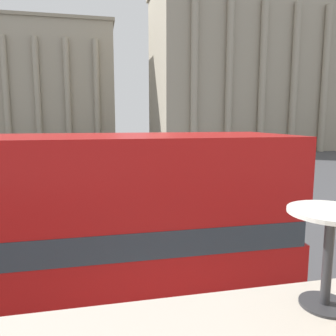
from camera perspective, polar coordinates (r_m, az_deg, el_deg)
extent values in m
cylinder|color=black|center=(8.52, 4.25, -18.87)|extent=(0.98, 0.22, 0.98)
cylinder|color=#2D2D30|center=(2.87, 25.57, -20.62)|extent=(0.36, 0.36, 0.02)
cylinder|color=#2D2D30|center=(2.72, 26.05, -14.12)|extent=(0.07, 0.07, 0.68)
cylinder|color=silver|center=(2.61, 26.55, -6.88)|extent=(0.60, 0.60, 0.03)
cube|color=#A39984|center=(61.48, -22.92, 12.77)|extent=(27.63, 12.15, 19.65)
cube|color=gray|center=(63.18, -23.48, 21.90)|extent=(28.23, 12.75, 0.50)
cylinder|color=#A39984|center=(55.47, -26.39, 11.59)|extent=(0.90, 0.90, 16.71)
cylinder|color=#A39984|center=(54.58, -21.80, 11.92)|extent=(0.90, 0.90, 16.71)
cylinder|color=#A39984|center=(54.04, -17.07, 12.19)|extent=(0.90, 0.90, 16.71)
cylinder|color=#A39984|center=(53.87, -12.27, 12.37)|extent=(0.90, 0.90, 16.71)
cube|color=#A39984|center=(55.08, 16.79, 15.43)|extent=(34.82, 14.22, 23.03)
cylinder|color=#A39984|center=(42.59, 4.61, 15.60)|extent=(0.90, 0.90, 19.58)
cylinder|color=#A39984|center=(44.12, 10.60, 15.23)|extent=(0.90, 0.90, 19.58)
cylinder|color=#A39984|center=(46.08, 16.12, 14.75)|extent=(0.90, 0.90, 19.58)
cylinder|color=#A39984|center=(48.40, 21.13, 14.20)|extent=(0.90, 0.90, 19.58)
cylinder|color=#A39984|center=(51.04, 25.63, 13.61)|extent=(0.90, 0.90, 19.58)
cylinder|color=black|center=(14.19, 2.79, -1.61)|extent=(0.12, 0.12, 3.87)
cube|color=black|center=(14.06, 3.54, 4.39)|extent=(0.20, 0.24, 0.70)
sphere|color=green|center=(14.08, 3.98, 5.01)|extent=(0.14, 0.14, 0.14)
cylinder|color=black|center=(21.34, -4.51, 1.05)|extent=(0.12, 0.12, 3.38)
cube|color=black|center=(21.24, -4.06, 4.39)|extent=(0.20, 0.24, 0.70)
sphere|color=gold|center=(21.25, -3.77, 4.79)|extent=(0.14, 0.14, 0.14)
cylinder|color=black|center=(31.21, -18.06, 0.40)|extent=(0.60, 0.18, 0.60)
cylinder|color=black|center=(29.49, -18.41, -0.06)|extent=(0.60, 0.18, 0.60)
cylinder|color=black|center=(31.63, -23.11, 0.24)|extent=(0.60, 0.18, 0.60)
cylinder|color=black|center=(29.93, -23.74, -0.22)|extent=(0.60, 0.18, 0.60)
cube|color=black|center=(30.50, -20.87, 0.61)|extent=(4.20, 1.75, 0.55)
cube|color=#2D3842|center=(30.47, -21.29, 1.58)|extent=(1.89, 1.61, 0.50)
cylinder|color=#282B33|center=(34.20, 1.09, 1.69)|extent=(0.14, 0.14, 0.85)
cylinder|color=#282B33|center=(34.24, 1.39, 1.70)|extent=(0.14, 0.14, 0.85)
cylinder|color=slate|center=(34.14, 1.24, 2.97)|extent=(0.32, 0.32, 0.68)
sphere|color=tan|center=(34.10, 1.25, 3.73)|extent=(0.23, 0.23, 0.23)
cylinder|color=#282B33|center=(19.47, -10.34, -3.57)|extent=(0.14, 0.14, 0.83)
cylinder|color=#282B33|center=(19.48, -9.81, -3.55)|extent=(0.14, 0.14, 0.83)
cylinder|color=#284799|center=(19.34, -10.13, -1.41)|extent=(0.32, 0.32, 0.65)
sphere|color=tan|center=(19.27, -10.16, -0.12)|extent=(0.22, 0.22, 0.22)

